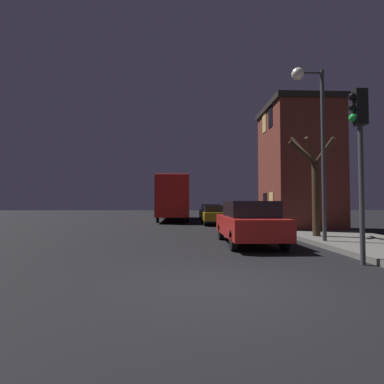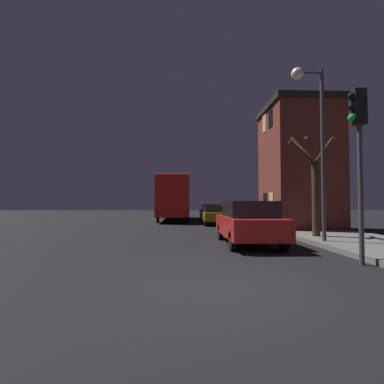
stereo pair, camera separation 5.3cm
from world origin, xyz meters
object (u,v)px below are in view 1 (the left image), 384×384
bus (174,196)px  car_far_lane (210,211)px  car_near_lane (249,222)px  streetlamp (312,119)px  car_mid_lane (215,214)px  traffic_light (359,138)px  bare_tree (314,184)px

bus → car_far_lane: 3.99m
car_near_lane → car_far_lane: bearing=89.0°
streetlamp → car_far_lane: (-1.99, 17.93, -3.83)m
car_mid_lane → bus: bearing=116.9°
car_near_lane → car_mid_lane: 10.13m
streetlamp → bus: size_ratio=0.56×
car_far_lane → streetlamp: bearing=-83.7°
traffic_light → bare_tree: (1.07, 4.94, -0.83)m
bare_tree → car_far_lane: bearing=99.5°
bare_tree → car_mid_lane: bearing=109.2°
car_mid_lane → car_far_lane: bearing=87.2°
bare_tree → car_far_lane: size_ratio=1.01×
traffic_light → car_near_lane: (-1.95, 3.70, -2.30)m
bare_tree → car_mid_lane: 9.53m
car_near_lane → car_mid_lane: (-0.07, 10.13, -0.09)m
bus → car_far_lane: bearing=21.3°
streetlamp → car_near_lane: 4.41m
traffic_light → car_mid_lane: bearing=98.3°
car_near_lane → car_far_lane: 17.59m
traffic_light → bus: bearing=104.4°
bare_tree → car_near_lane: size_ratio=0.95×
car_mid_lane → car_far_lane: car_far_lane is taller
bus → car_far_lane: size_ratio=2.61×
streetlamp → car_near_lane: (-2.29, 0.34, -3.75)m
car_near_lane → car_far_lane: size_ratio=1.06×
traffic_light → car_mid_lane: 14.18m
bus → car_near_lane: bearing=-79.0°
streetlamp → bus: 17.61m
bare_tree → car_far_lane: 16.64m
bare_tree → bus: bare_tree is taller
car_near_lane → car_far_lane: car_near_lane is taller
streetlamp → car_far_lane: size_ratio=1.46×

